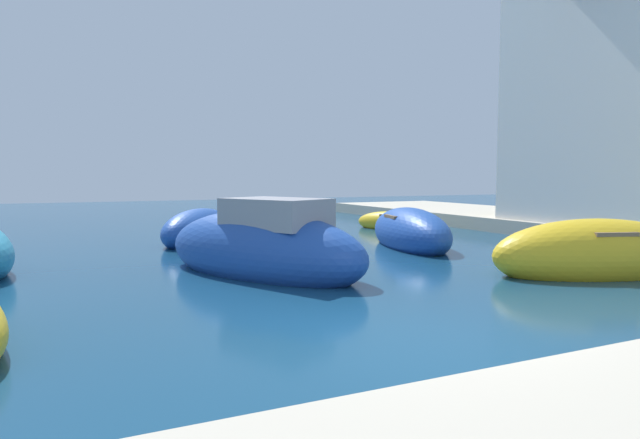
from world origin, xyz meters
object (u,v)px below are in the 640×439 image
object	(u,v)px
moored_boat_1	(263,248)
quayside_tree	(537,141)
moored_boat_5	(410,233)
moored_boat_8	(392,223)
moored_boat_7	(262,222)
moored_boat_3	(596,255)
moored_boat_6	(199,230)

from	to	relation	value
moored_boat_1	quayside_tree	distance (m)	13.86
moored_boat_1	moored_boat_5	distance (m)	5.76
moored_boat_1	moored_boat_8	bearing A→B (deg)	-74.42
moored_boat_8	quayside_tree	distance (m)	6.34
moored_boat_5	moored_boat_7	xyz separation A→B (m)	(-2.10, 6.72, -0.12)
moored_boat_3	moored_boat_7	bearing A→B (deg)	122.02
moored_boat_6	quayside_tree	size ratio (longest dim) A/B	0.98
moored_boat_3	moored_boat_8	xyz separation A→B (m)	(1.39, 9.80, -0.17)
moored_boat_5	quayside_tree	size ratio (longest dim) A/B	1.16
moored_boat_7	moored_boat_8	world-z (taller)	moored_boat_7
moored_boat_6	moored_boat_7	xyz separation A→B (m)	(3.10, 3.10, -0.09)
moored_boat_8	quayside_tree	xyz separation A→B (m)	(5.18, -1.96, 3.08)
moored_boat_7	quayside_tree	distance (m)	10.87
moored_boat_5	moored_boat_8	size ratio (longest dim) A/B	1.41
moored_boat_3	moored_boat_5	distance (m)	5.43
moored_boat_1	quayside_tree	bearing A→B (deg)	-95.70
moored_boat_8	moored_boat_7	bearing A→B (deg)	42.04
moored_boat_1	moored_boat_5	world-z (taller)	moored_boat_1
moored_boat_6	moored_boat_1	bearing A→B (deg)	37.39
moored_boat_5	moored_boat_8	bearing A→B (deg)	-12.72
moored_boat_6	quayside_tree	xyz separation A→B (m)	(12.63, -1.13, 2.96)
moored_boat_6	moored_boat_8	world-z (taller)	moored_boat_6
moored_boat_6	moored_boat_7	world-z (taller)	moored_boat_6
quayside_tree	moored_boat_5	bearing A→B (deg)	-161.51
moored_boat_8	moored_boat_6	bearing A→B (deg)	76.01
moored_boat_6	moored_boat_8	size ratio (longest dim) A/B	1.20
moored_boat_1	moored_boat_7	bearing A→B (deg)	-45.76
moored_boat_1	moored_boat_3	xyz separation A→B (m)	(6.11, -3.00, -0.12)
moored_boat_1	moored_boat_8	size ratio (longest dim) A/B	1.62
moored_boat_3	moored_boat_6	distance (m)	10.83
moored_boat_5	quayside_tree	world-z (taller)	quayside_tree
moored_boat_7	moored_boat_8	size ratio (longest dim) A/B	0.96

